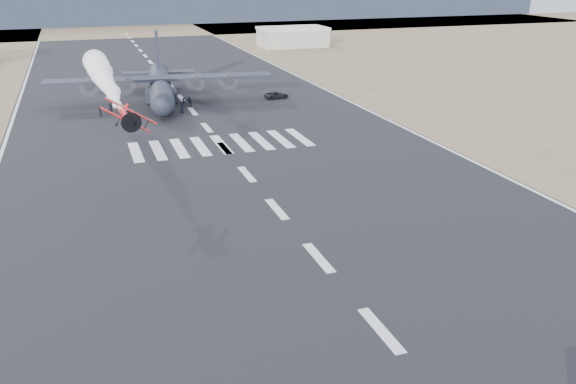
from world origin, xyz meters
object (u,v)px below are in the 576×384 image
crew_a (191,104)px  crew_h (100,112)px  hangar_right (293,37)px  crew_e (182,108)px  crew_d (161,103)px  crew_b (110,109)px  aerobatic_biplane (127,116)px  crew_c (184,102)px  transport_aircraft (160,85)px  crew_g (173,105)px  support_vehicle (276,95)px  crew_f (189,101)px

crew_a → crew_h: bearing=90.5°
hangar_right → crew_e: 92.07m
crew_d → crew_b: bearing=-159.8°
aerobatic_biplane → crew_d: size_ratio=3.15×
crew_c → aerobatic_biplane: bearing=115.4°
transport_aircraft → crew_d: (-0.84, -5.47, -2.21)m
crew_d → crew_g: crew_g is taller
crew_b → hangar_right: bearing=171.4°
crew_c → crew_d: size_ratio=0.94×
crew_b → crew_c: crew_b is taller
crew_g → transport_aircraft: bearing=-89.9°
crew_a → crew_b: (-13.91, -0.04, 0.06)m
crew_b → crew_h: (-1.75, -1.27, -0.16)m
support_vehicle → crew_d: size_ratio=2.72×
crew_a → crew_e: crew_e is taller
crew_d → crew_e: bearing=-55.9°
hangar_right → crew_b: 96.50m
hangar_right → support_vehicle: (-28.71, -72.40, -2.36)m
aerobatic_biplane → crew_h: 40.25m
crew_f → crew_c: bearing=-113.7°
aerobatic_biplane → crew_b: 41.43m
crew_a → support_vehicle: bearing=-83.5°
aerobatic_biplane → crew_h: size_ratio=3.46×
hangar_right → support_vehicle: hangar_right is taller
crew_d → crew_f: size_ratio=1.09×
support_vehicle → crew_e: size_ratio=2.57×
transport_aircraft → crew_f: bearing=-43.6°
aerobatic_biplane → transport_aircraft: size_ratio=0.13×
crew_d → crew_c: bearing=-3.0°
crew_e → crew_a: bearing=-12.5°
crew_a → crew_h: (-15.66, -1.32, -0.09)m
crew_b → crew_g: size_ratio=1.06×
support_vehicle → crew_b: 31.25m
support_vehicle → crew_h: 33.15m
support_vehicle → crew_c: 18.17m
crew_d → crew_f: bearing=8.0°
hangar_right → aerobatic_biplane: aerobatic_biplane is taller
crew_d → crew_f: crew_d is taller
crew_e → crew_h: size_ratio=1.16×
aerobatic_biplane → crew_a: (13.92, 40.71, -8.02)m
aerobatic_biplane → crew_e: bearing=70.0°
crew_a → crew_h: crew_a is taller
crew_b → crew_e: (11.85, -2.86, -0.03)m
crew_d → support_vehicle: bearing=7.5°
crew_f → crew_d: bearing=-146.8°
crew_e → support_vehicle: bearing=-49.3°
crew_f → crew_h: crew_f is taller
crew_g → aerobatic_biplane: bearing=68.0°
hangar_right → crew_f: (-45.65, -73.05, -2.22)m
crew_d → crew_h: size_ratio=1.10×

